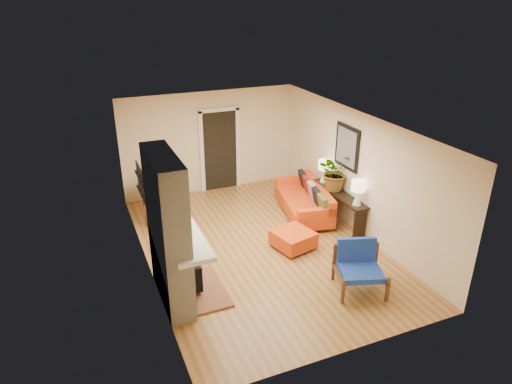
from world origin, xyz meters
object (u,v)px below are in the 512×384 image
(blue_chair, at_px, (359,264))
(dining_table, at_px, (159,191))
(sofa, at_px, (307,200))
(houseplant, at_px, (335,171))
(console_table, at_px, (339,199))
(lamp_near, at_px, (358,190))
(lamp_far, at_px, (324,168))
(ottoman, at_px, (293,239))

(blue_chair, bearing_deg, dining_table, 122.50)
(sofa, bearing_deg, houseplant, -42.15)
(sofa, bearing_deg, dining_table, 158.68)
(blue_chair, relative_size, console_table, 0.55)
(sofa, height_order, console_table, sofa)
(blue_chair, distance_m, lamp_near, 1.99)
(console_table, bearing_deg, lamp_near, -90.00)
(lamp_far, bearing_deg, houseplant, -91.20)
(ottoman, height_order, lamp_far, lamp_far)
(lamp_far, bearing_deg, lamp_near, -90.00)
(ottoman, distance_m, dining_table, 3.35)
(blue_chair, relative_size, lamp_near, 1.90)
(ottoman, xyz_separation_m, dining_table, (-2.18, 2.51, 0.41))
(sofa, xyz_separation_m, console_table, (0.47, -0.62, 0.23))
(console_table, height_order, houseplant, houseplant)
(houseplant, bearing_deg, lamp_near, -89.35)
(dining_table, relative_size, lamp_near, 3.34)
(dining_table, relative_size, houseplant, 2.09)
(lamp_near, bearing_deg, ottoman, 179.01)
(houseplant, bearing_deg, console_table, -87.24)
(ottoman, distance_m, lamp_far, 2.15)
(console_table, relative_size, lamp_near, 3.43)
(sofa, bearing_deg, console_table, -53.09)
(lamp_near, relative_size, houseplant, 0.63)
(sofa, relative_size, houseplant, 2.49)
(ottoman, relative_size, blue_chair, 0.86)
(ottoman, bearing_deg, blue_chair, -74.52)
(lamp_near, bearing_deg, sofa, 109.81)
(dining_table, bearing_deg, houseplant, -24.46)
(sofa, height_order, lamp_far, lamp_far)
(sofa, relative_size, dining_table, 1.19)
(lamp_near, bearing_deg, lamp_far, 90.00)
(blue_chair, height_order, lamp_near, lamp_near)
(ottoman, bearing_deg, dining_table, 131.03)
(sofa, bearing_deg, blue_chair, -100.68)
(lamp_far, bearing_deg, ottoman, -137.59)
(console_table, bearing_deg, lamp_far, 90.00)
(blue_chair, height_order, console_table, blue_chair)
(console_table, relative_size, lamp_far, 3.43)
(sofa, distance_m, lamp_far, 0.85)
(ottoman, height_order, blue_chair, blue_chair)
(sofa, xyz_separation_m, ottoman, (-1.00, -1.27, -0.14))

